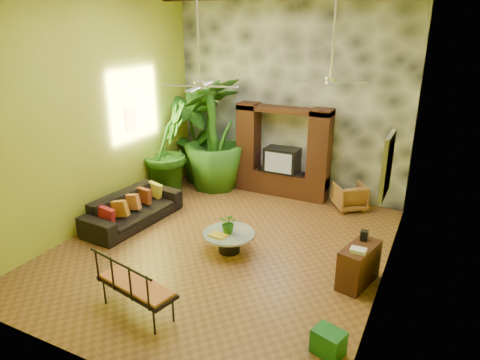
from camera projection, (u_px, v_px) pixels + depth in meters
The scene contains 21 objects.
ground at pixel (224, 246), 8.51m from camera, with size 7.00×7.00×0.00m, color brown.
back_wall at pixel (290, 95), 10.59m from camera, with size 6.00×0.02×5.00m, color gold.
left_wall at pixel (96, 109), 8.90m from camera, with size 0.02×7.00×5.00m, color gold.
right_wall at pixel (398, 142), 6.40m from camera, with size 0.02×7.00×5.00m, color gold.
stone_accent_wall at pixel (289, 95), 10.54m from camera, with size 5.98×0.10×4.98m, color #33363A.
entertainment_center at pixel (282, 158), 10.82m from camera, with size 2.40×0.55×2.30m.
ceiling_fan_front at pixel (199, 73), 7.09m from camera, with size 1.28×1.28×1.86m.
ceiling_fan_back at pixel (331, 69), 7.68m from camera, with size 1.28×1.28×1.86m.
wall_art_mask at pixel (131, 119), 9.86m from camera, with size 0.06×0.32×0.55m, color orange.
wall_art_painting at pixel (387, 165), 5.98m from camera, with size 0.06×0.70×0.90m, color #245785.
sofa at pixel (133, 208), 9.40m from camera, with size 2.35×0.92×0.69m, color black.
wicker_armchair at pixel (350, 196), 10.14m from camera, with size 0.66×0.68×0.62m, color brown.
tall_plant_a at pixel (193, 136), 11.58m from camera, with size 1.38×0.94×2.63m, color #255E18.
tall_plant_b at pixel (167, 149), 10.81m from camera, with size 1.30×1.05×2.36m, color #235817.
tall_plant_c at pixel (214, 134), 11.12m from camera, with size 1.64×1.64×2.93m, color #2E6C1C.
coffee_table at pixel (229, 239), 8.24m from camera, with size 1.01×1.01×0.40m.
centerpiece_plant at pixel (229, 223), 8.13m from camera, with size 0.36×0.31×0.40m, color #2A691B.
yellow_tray at pixel (218, 235), 8.05m from camera, with size 0.31×0.22×0.03m, color yellow.
iron_bench at pixel (132, 284), 6.31m from camera, with size 1.43×0.77×0.57m.
side_console at pixel (359, 265), 7.18m from camera, with size 0.40×0.88×0.70m, color #331E10.
green_bin at pixel (328, 342), 5.69m from camera, with size 0.41×0.31×0.36m, color #1F7734.
Camera 1 is at (3.64, -6.61, 4.17)m, focal length 32.00 mm.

